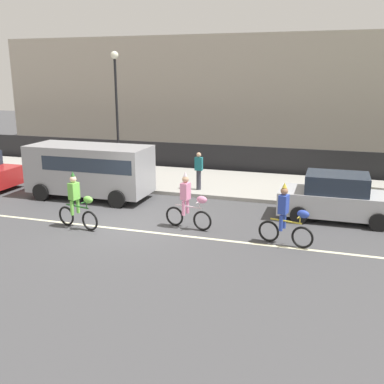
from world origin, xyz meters
TOP-DOWN VIEW (x-y plane):
  - ground_plane at (0.00, 0.00)m, footprint 80.00×80.00m
  - road_centre_line at (0.00, -0.50)m, footprint 36.00×0.14m
  - sidewalk_curb at (0.00, 6.50)m, footprint 60.00×5.00m
  - fence_line at (0.00, 9.40)m, footprint 40.00×0.08m
  - building_backdrop at (-1.40, 18.00)m, footprint 28.00×8.00m
  - parade_cyclist_lime at (-1.36, -0.82)m, footprint 1.69×0.56m
  - parade_cyclist_pink at (2.14, 0.27)m, footprint 1.70×0.53m
  - parade_cyclist_cobalt at (5.39, -0.30)m, footprint 1.69×0.58m
  - parked_van_grey at (-2.83, 2.70)m, footprint 5.00×2.22m
  - parked_car_silver at (6.85, 2.74)m, footprint 4.10×1.92m
  - street_lamp_post at (-3.41, 6.32)m, footprint 0.36×0.36m
  - pedestrian_onlooker at (1.14, 4.78)m, footprint 0.32×0.20m

SIDE VIEW (x-z plane):
  - ground_plane at x=0.00m, z-range 0.00..0.00m
  - road_centre_line at x=0.00m, z-range 0.00..0.01m
  - sidewalk_curb at x=0.00m, z-range 0.00..0.15m
  - fence_line at x=0.00m, z-range 0.00..1.40m
  - parked_car_silver at x=6.85m, z-range -0.04..1.60m
  - parade_cyclist_lime at x=-1.36m, z-range -0.12..1.80m
  - parade_cyclist_pink at x=2.14m, z-range -0.12..1.80m
  - parade_cyclist_cobalt at x=5.39m, z-range -0.12..1.80m
  - pedestrian_onlooker at x=1.14m, z-range 0.20..1.82m
  - parked_van_grey at x=-2.83m, z-range 0.19..2.37m
  - building_backdrop at x=-1.40m, z-range 0.00..7.31m
  - street_lamp_post at x=-3.41m, z-range 1.06..6.92m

